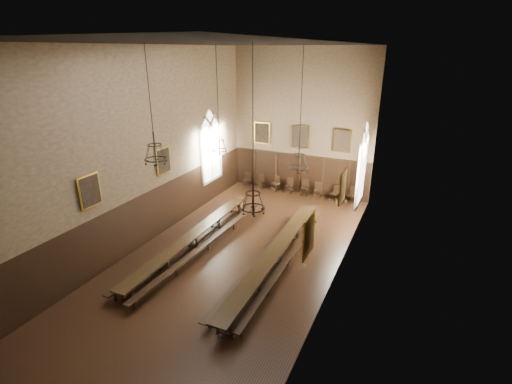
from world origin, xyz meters
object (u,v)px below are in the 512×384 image
Objects in this scene: chandelier_front_right at (253,197)px; chandelier_back_left at (219,142)px; chair_4 at (304,191)px; chandelier_back_right at (299,160)px; table_left at (193,241)px; chair_6 at (335,196)px; chandelier_front_left at (155,152)px; bench_left_inner at (208,244)px; chair_7 at (351,198)px; bench_right_inner at (266,255)px; bench_right_outer at (288,260)px; chair_3 at (289,188)px; chair_5 at (318,193)px; table_right at (275,257)px; chair_1 at (260,184)px; chair_2 at (275,186)px; chair_0 at (247,182)px; bench_left_outer at (191,238)px.

chandelier_back_left is at bearing 129.14° from chandelier_front_right.
chandelier_back_right is (1.53, -6.20, 3.85)m from chair_4.
table_left is 9.85m from chair_6.
chandelier_front_left is at bearing -91.12° from table_left.
chair_7 is at bearing 60.38° from bench_left_inner.
bench_right_inner is (2.81, 0.27, -0.00)m from bench_left_inner.
bench_right_inner is 1.04m from bench_right_outer.
chandelier_front_right is at bearing -85.53° from chair_4.
chandelier_front_right is (-1.27, -11.34, 3.97)m from chair_7.
bench_right_inner is 10.51× the size of chair_3.
chair_4 reaches higher than chair_5.
bench_right_inner is 10.23× the size of chair_5.
bench_right_outer is 8.28m from chair_5.
bench_left_inner is at bearing -106.75° from chair_4.
bench_right_inner is (-0.53, 0.18, -0.11)m from table_right.
chair_3 is 4.01m from chair_7.
chandelier_back_right is 1.02× the size of chandelier_front_right.
chair_2 is (1.04, 0.11, 0.00)m from chair_1.
chair_5 is (0.89, -0.06, -0.01)m from chair_4.
chair_1 reaches higher than table_right.
chandelier_front_right is (-0.23, -3.02, 3.99)m from bench_right_outer.
chair_0 is 0.17× the size of chandelier_back_right.
chandelier_back_left is (-0.03, 2.80, 4.11)m from table_left.
chair_0 is (-2.17, 8.60, -0.02)m from bench_left_inner.
bench_left_inner is 2.06× the size of chandelier_back_left.
chair_4 is at bearing 65.61° from chandelier_back_left.
chair_2 is at bearing 109.22° from bench_right_inner.
bench_left_outer is 1.04× the size of bench_right_inner.
chair_4 is 0.20× the size of chandelier_front_right.
chair_7 reaches higher than chair_3.
chair_7 is at bearing -5.95° from chair_0.
chair_5 is at bearing -8.00° from chair_4.
bench_left_outer is 10.29m from chair_7.
chandelier_front_left reaches higher than chair_0.
chair_4 is at bearing 168.28° from chair_5.
chair_3 is at bearing 169.64° from chair_5.
chair_2 is 0.19× the size of chandelier_back_left.
chair_1 reaches higher than bench_left_inner.
chair_5 is 2.06m from chair_7.
chandelier_front_left is at bearing -151.53° from table_right.
chair_1 reaches higher than bench_right_inner.
bench_right_outer is 10.54× the size of chair_1.
chair_1 is at bearing -174.73° from chair_3.
chair_4 reaches higher than bench_right_outer.
chair_4 reaches higher than chair_6.
bench_left_outer is 10.95× the size of chair_3.
chair_6 is 0.19× the size of chandelier_back_left.
bench_right_inner is at bearing 0.76° from bench_left_outer.
chair_4 is at bearing -6.48° from chair_0.
table_left is 10.75× the size of chair_0.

